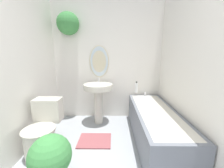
{
  "coord_description": "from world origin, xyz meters",
  "views": [
    {
      "loc": [
        0.12,
        -0.18,
        1.33
      ],
      "look_at": [
        0.1,
        1.67,
        0.95
      ],
      "focal_mm": 22.0,
      "sensor_mm": 36.0,
      "label": 1
    }
  ],
  "objects_px": {
    "pedestal_sink": "(98,95)",
    "potted_plant": "(51,158)",
    "bathtub": "(155,125)",
    "shampoo_bottle": "(136,87)",
    "toilet": "(43,132)"
  },
  "relations": [
    {
      "from": "pedestal_sink",
      "to": "potted_plant",
      "type": "bearing_deg",
      "value": -103.52
    },
    {
      "from": "bathtub",
      "to": "shampoo_bottle",
      "type": "xyz_separation_m",
      "value": [
        -0.18,
        0.75,
        0.43
      ]
    },
    {
      "from": "pedestal_sink",
      "to": "potted_plant",
      "type": "distance_m",
      "value": 1.44
    },
    {
      "from": "pedestal_sink",
      "to": "potted_plant",
      "type": "relative_size",
      "value": 1.59
    },
    {
      "from": "toilet",
      "to": "pedestal_sink",
      "type": "relative_size",
      "value": 0.8
    },
    {
      "from": "toilet",
      "to": "bathtub",
      "type": "relative_size",
      "value": 0.42
    },
    {
      "from": "shampoo_bottle",
      "to": "pedestal_sink",
      "type": "bearing_deg",
      "value": -167.44
    },
    {
      "from": "shampoo_bottle",
      "to": "potted_plant",
      "type": "bearing_deg",
      "value": -125.28
    },
    {
      "from": "toilet",
      "to": "shampoo_bottle",
      "type": "bearing_deg",
      "value": 36.29
    },
    {
      "from": "toilet",
      "to": "potted_plant",
      "type": "distance_m",
      "value": 0.6
    },
    {
      "from": "pedestal_sink",
      "to": "bathtub",
      "type": "xyz_separation_m",
      "value": [
        0.95,
        -0.58,
        -0.32
      ]
    },
    {
      "from": "bathtub",
      "to": "toilet",
      "type": "bearing_deg",
      "value": -169.59
    },
    {
      "from": "toilet",
      "to": "pedestal_sink",
      "type": "bearing_deg",
      "value": 52.94
    },
    {
      "from": "pedestal_sink",
      "to": "shampoo_bottle",
      "type": "relative_size",
      "value": 3.94
    },
    {
      "from": "potted_plant",
      "to": "pedestal_sink",
      "type": "bearing_deg",
      "value": 76.48
    }
  ]
}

